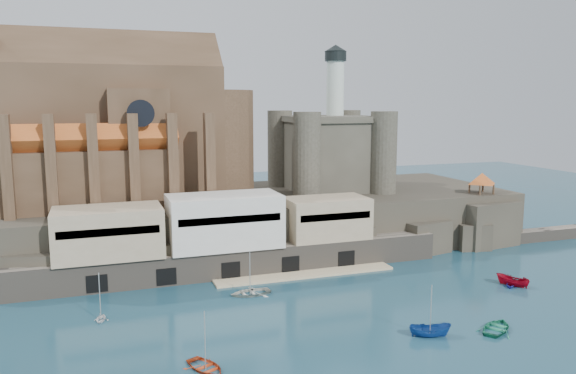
{
  "coord_description": "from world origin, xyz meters",
  "views": [
    {
      "loc": [
        -29.59,
        -63.99,
        27.93
      ],
      "look_at": [
        3.91,
        32.0,
        12.35
      ],
      "focal_mm": 35.0,
      "sensor_mm": 36.0,
      "label": 1
    }
  ],
  "objects_px": {
    "boat_0": "(206,369)",
    "boat_2": "(430,336)",
    "castle_keep": "(330,149)",
    "church": "(124,134)",
    "pavilion": "(482,180)"
  },
  "relations": [
    {
      "from": "church",
      "to": "castle_keep",
      "type": "height_order",
      "value": "church"
    },
    {
      "from": "church",
      "to": "boat_2",
      "type": "xyz_separation_m",
      "value": [
        31.66,
        -51.21,
        -22.13
      ]
    },
    {
      "from": "boat_2",
      "to": "boat_0",
      "type": "bearing_deg",
      "value": 107.5
    },
    {
      "from": "church",
      "to": "boat_0",
      "type": "distance_m",
      "value": 55.43
    },
    {
      "from": "church",
      "to": "boat_0",
      "type": "height_order",
      "value": "church"
    },
    {
      "from": "church",
      "to": "castle_keep",
      "type": "distance_m",
      "value": 40.39
    },
    {
      "from": "castle_keep",
      "to": "boat_2",
      "type": "relative_size",
      "value": 5.81
    },
    {
      "from": "boat_0",
      "to": "castle_keep",
      "type": "bearing_deg",
      "value": 29.95
    },
    {
      "from": "castle_keep",
      "to": "boat_0",
      "type": "xyz_separation_m",
      "value": [
        -35.59,
        -49.84,
        -18.31
      ]
    },
    {
      "from": "church",
      "to": "castle_keep",
      "type": "bearing_deg",
      "value": -1.11
    },
    {
      "from": "church",
      "to": "pavilion",
      "type": "xyz_separation_m",
      "value": [
        66.13,
        -15.85,
        -9.4
      ]
    },
    {
      "from": "castle_keep",
      "to": "pavilion",
      "type": "height_order",
      "value": "castle_keep"
    },
    {
      "from": "castle_keep",
      "to": "pavilion",
      "type": "relative_size",
      "value": 4.58
    },
    {
      "from": "pavilion",
      "to": "boat_0",
      "type": "relative_size",
      "value": 1.21
    },
    {
      "from": "boat_0",
      "to": "boat_2",
      "type": "bearing_deg",
      "value": -25.78
    }
  ]
}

